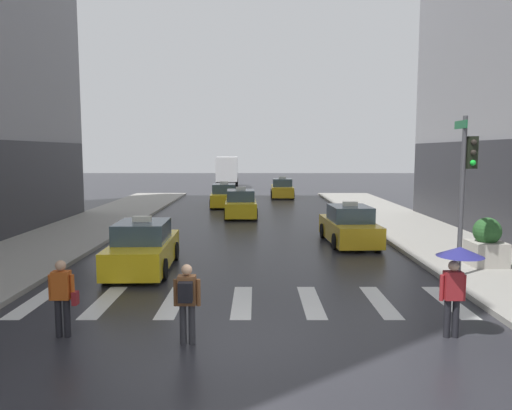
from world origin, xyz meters
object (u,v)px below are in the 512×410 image
at_px(traffic_light_pole, 467,173).
at_px(pedestrian_with_handbag, 63,294).
at_px(taxi_fifth, 283,189).
at_px(planter_near_corner, 487,244).
at_px(taxi_third, 241,205).
at_px(box_truck, 228,171).
at_px(pedestrian_with_backpack, 188,298).
at_px(taxi_second, 350,227).
at_px(pedestrian_with_umbrella, 458,267).
at_px(taxi_lead, 144,248).
at_px(taxi_fourth, 225,196).

bearing_deg(traffic_light_pole, pedestrian_with_handbag, -156.32).
relative_size(taxi_fifth, planter_near_corner, 2.86).
bearing_deg(planter_near_corner, pedestrian_with_handbag, -153.19).
xyz_separation_m(traffic_light_pole, taxi_third, (-7.17, 14.75, -2.53)).
distance_m(box_truck, pedestrian_with_backpack, 43.25).
distance_m(taxi_second, taxi_fifth, 21.05).
xyz_separation_m(taxi_third, pedestrian_with_handbag, (-3.14, -19.27, 0.21)).
height_order(taxi_second, pedestrian_with_umbrella, pedestrian_with_umbrella).
height_order(taxi_lead, taxi_fifth, same).
bearing_deg(box_truck, pedestrian_with_handbag, -91.28).
distance_m(taxi_lead, taxi_fourth, 18.86).
bearing_deg(box_truck, pedestrian_with_backpack, -87.73).
xyz_separation_m(traffic_light_pole, box_truck, (-9.35, 38.28, -1.41)).
bearing_deg(taxi_second, box_truck, 102.40).
bearing_deg(taxi_third, pedestrian_with_backpack, -91.38).
relative_size(taxi_fifth, pedestrian_with_umbrella, 2.36).
bearing_deg(pedestrian_with_umbrella, taxi_fifth, 93.55).
distance_m(traffic_light_pole, taxi_second, 6.96).
xyz_separation_m(taxi_second, pedestrian_with_umbrella, (0.22, -10.62, 0.79)).
bearing_deg(pedestrian_with_backpack, pedestrian_with_handbag, 171.38).
height_order(traffic_light_pole, taxi_third, traffic_light_pole).
xyz_separation_m(taxi_third, taxi_fourth, (-1.36, 5.46, 0.00)).
bearing_deg(box_truck, traffic_light_pole, -76.27).
xyz_separation_m(taxi_third, pedestrian_with_backpack, (-0.47, -19.67, 0.25)).
height_order(pedestrian_with_umbrella, planter_near_corner, pedestrian_with_umbrella).
bearing_deg(planter_near_corner, taxi_fourth, 117.73).
bearing_deg(traffic_light_pole, pedestrian_with_backpack, -147.19).
bearing_deg(taxi_fourth, pedestrian_with_umbrella, -75.35).
height_order(taxi_third, planter_near_corner, taxi_third).
bearing_deg(pedestrian_with_handbag, pedestrian_with_backpack, -8.62).
distance_m(pedestrian_with_umbrella, pedestrian_with_handbag, 8.28).
xyz_separation_m(taxi_second, pedestrian_with_backpack, (-5.37, -11.00, 0.25)).
height_order(taxi_fourth, planter_near_corner, taxi_fourth).
height_order(taxi_third, box_truck, box_truck).
height_order(traffic_light_pole, planter_near_corner, traffic_light_pole).
height_order(traffic_light_pole, pedestrian_with_backpack, traffic_light_pole).
distance_m(taxi_third, pedestrian_with_handbag, 19.53).
xyz_separation_m(taxi_lead, taxi_second, (7.71, 4.67, 0.00)).
bearing_deg(planter_near_corner, pedestrian_with_umbrella, -120.02).
bearing_deg(taxi_lead, box_truck, 89.02).
bearing_deg(pedestrian_with_umbrella, taxi_second, 91.17).
distance_m(taxi_third, planter_near_corner, 15.86).
xyz_separation_m(traffic_light_pole, pedestrian_with_handbag, (-10.31, -4.52, -2.32)).
distance_m(taxi_fifth, planter_near_corner, 26.23).
xyz_separation_m(traffic_light_pole, taxi_second, (-2.27, 6.07, -2.53)).
distance_m(taxi_fourth, taxi_fifth, 8.20).
bearing_deg(taxi_lead, pedestrian_with_backpack, -69.72).
bearing_deg(pedestrian_with_handbag, planter_near_corner, 26.81).
distance_m(taxi_lead, box_truck, 36.89).
bearing_deg(pedestrian_with_backpack, taxi_fourth, 92.01).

